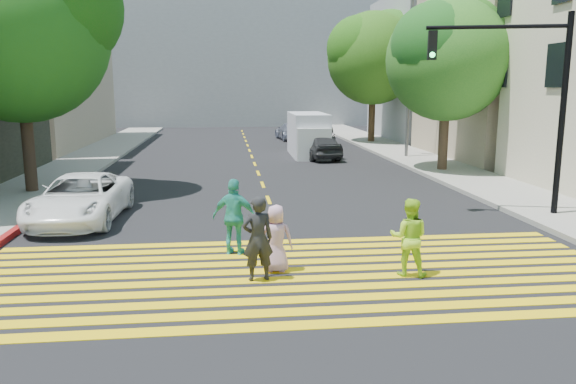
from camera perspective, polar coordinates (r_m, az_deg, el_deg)
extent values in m
plane|color=black|center=(10.41, 1.85, -10.68)|extent=(120.00, 120.00, 0.00)
cube|color=gray|center=(32.60, -18.91, 3.56)|extent=(3.00, 40.00, 0.15)
cube|color=gray|center=(26.77, 15.45, 2.32)|extent=(3.00, 60.00, 0.15)
cube|color=maroon|center=(16.95, -25.13, -2.99)|extent=(0.20, 8.00, 0.16)
cube|color=yellow|center=(9.31, 2.93, -13.31)|extent=(13.40, 0.35, 0.01)
cube|color=yellow|center=(9.81, 2.40, -12.01)|extent=(13.40, 0.35, 0.01)
cube|color=yellow|center=(10.32, 1.93, -10.85)|extent=(13.40, 0.35, 0.01)
cube|color=yellow|center=(10.83, 1.51, -9.79)|extent=(13.40, 0.35, 0.01)
cube|color=yellow|center=(11.34, 1.13, -8.82)|extent=(13.40, 0.35, 0.01)
cube|color=yellow|center=(11.85, 0.78, -7.94)|extent=(13.40, 0.35, 0.01)
cube|color=yellow|center=(12.37, 0.46, -7.13)|extent=(13.40, 0.35, 0.01)
cube|color=yellow|center=(12.89, 0.17, -6.39)|extent=(13.40, 0.35, 0.01)
cube|color=yellow|center=(13.42, -0.09, -5.70)|extent=(13.40, 0.35, 0.01)
cube|color=yellow|center=(13.94, -0.34, -5.07)|extent=(13.40, 0.35, 0.01)
cube|color=yellow|center=(16.11, -1.18, -2.91)|extent=(0.12, 1.40, 0.01)
cube|color=yellow|center=(19.03, -1.99, -0.80)|extent=(0.12, 1.40, 0.01)
cube|color=yellow|center=(21.97, -2.59, 0.75)|extent=(0.12, 1.40, 0.01)
cube|color=yellow|center=(24.92, -3.05, 1.93)|extent=(0.12, 1.40, 0.01)
cube|color=yellow|center=(27.89, -3.41, 2.87)|extent=(0.12, 1.40, 0.01)
cube|color=yellow|center=(30.86, -3.70, 3.62)|extent=(0.12, 1.40, 0.01)
cube|color=yellow|center=(33.84, -3.94, 4.24)|extent=(0.12, 1.40, 0.01)
cube|color=yellow|center=(36.82, -4.14, 4.76)|extent=(0.12, 1.40, 0.01)
cube|color=yellow|center=(39.80, -4.31, 5.20)|extent=(0.12, 1.40, 0.01)
cube|color=yellow|center=(42.79, -4.46, 5.58)|extent=(0.12, 1.40, 0.01)
cube|color=yellow|center=(45.77, -4.59, 5.91)|extent=(0.12, 1.40, 0.01)
cube|color=yellow|center=(48.76, -4.70, 6.20)|extent=(0.12, 1.40, 0.01)
cube|color=tan|center=(32.99, 24.03, 11.89)|extent=(10.00, 10.00, 10.00)
cube|color=gray|center=(42.87, 16.52, 11.87)|extent=(10.00, 10.00, 10.00)
cube|color=gray|center=(57.65, -5.07, 12.84)|extent=(30.00, 8.00, 12.00)
cylinder|color=#38291C|center=(21.72, -24.83, 3.83)|extent=(0.49, 0.49, 3.14)
sphere|color=#1D641B|center=(21.68, -25.68, 14.34)|extent=(7.14, 7.14, 6.04)
sphere|color=#0E5A0D|center=(21.44, -22.58, 17.06)|extent=(5.35, 5.35, 4.53)
cylinder|color=#3C241D|center=(25.90, 15.50, 5.01)|extent=(0.54, 0.54, 2.81)
sphere|color=#1B5F1B|center=(25.81, 15.89, 12.80)|extent=(6.88, 6.88, 5.28)
sphere|color=#295D13|center=(26.80, 17.22, 14.34)|extent=(5.16, 5.16, 3.96)
sphere|color=#165C13|center=(25.07, 14.70, 14.14)|extent=(4.82, 4.82, 3.70)
cylinder|color=#3B2217|center=(38.36, 8.49, 7.28)|extent=(0.48, 0.48, 3.18)
sphere|color=#1E520D|center=(38.34, 8.66, 13.28)|extent=(6.61, 6.61, 6.06)
sphere|color=#1D530F|center=(39.11, 10.26, 14.51)|extent=(4.96, 4.96, 4.54)
sphere|color=#19420B|center=(37.83, 7.24, 14.27)|extent=(4.63, 4.63, 4.24)
imported|color=black|center=(11.04, -3.09, -4.76)|extent=(0.68, 0.51, 1.70)
imported|color=#A9E52A|center=(11.60, 12.19, -4.52)|extent=(0.93, 0.83, 1.59)
imported|color=#CD9AB6|center=(11.59, -1.23, -4.75)|extent=(0.76, 0.56, 1.42)
imported|color=teal|center=(12.78, -5.43, -2.55)|extent=(1.11, 0.72, 1.75)
imported|color=white|center=(16.99, -20.34, -0.60)|extent=(2.38, 4.84, 1.32)
imported|color=#272729|center=(29.85, 3.18, 4.71)|extent=(2.11, 4.22, 1.38)
imported|color=#8D93A9|center=(40.55, 0.28, 6.19)|extent=(2.12, 4.35, 1.22)
imported|color=black|center=(37.41, 3.47, 5.81)|extent=(1.48, 3.82, 1.24)
cube|color=silver|center=(31.30, 2.04, 5.87)|extent=(1.94, 4.70, 2.34)
cube|color=silver|center=(29.30, 2.56, 4.90)|extent=(1.79, 1.15, 1.68)
cylinder|color=black|center=(29.63, 1.01, 3.97)|extent=(0.24, 0.66, 0.65)
cylinder|color=black|center=(29.84, 3.87, 4.00)|extent=(0.24, 0.66, 0.65)
cylinder|color=black|center=(32.96, 0.35, 4.65)|extent=(0.24, 0.66, 0.65)
cylinder|color=black|center=(33.14, 2.93, 4.67)|extent=(0.24, 0.66, 0.65)
cylinder|color=black|center=(17.81, 26.08, 6.77)|extent=(0.21, 0.21, 5.82)
cylinder|color=black|center=(17.37, 20.47, 15.45)|extent=(3.79, 1.08, 0.12)
cube|color=black|center=(17.06, 14.45, 14.24)|extent=(0.31, 0.31, 0.81)
sphere|color=#29CD58|center=(16.91, 14.46, 13.35)|extent=(0.19, 0.19, 0.16)
cylinder|color=#5C5C5C|center=(30.30, 12.23, 11.84)|extent=(0.19, 0.19, 9.05)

